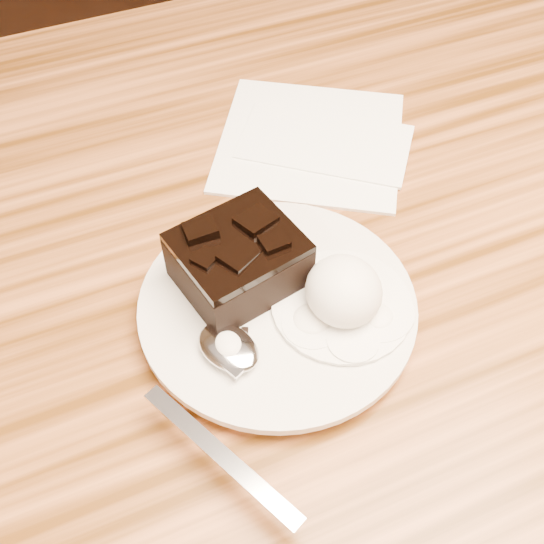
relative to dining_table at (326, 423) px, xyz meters
name	(u,v)px	position (x,y,z in m)	size (l,w,h in m)	color
floor	(312,521)	(0.00, 0.00, -0.38)	(4.00, 4.00, 0.00)	black
dining_table	(326,423)	(0.00, 0.00, 0.00)	(1.20, 0.80, 0.75)	#4C290B
plate	(277,309)	(-0.10, -0.06, 0.38)	(0.20, 0.20, 0.02)	silver
brownie	(239,263)	(-0.12, -0.03, 0.41)	(0.08, 0.07, 0.04)	black
ice_cream_scoop	(344,291)	(-0.06, -0.09, 0.41)	(0.05, 0.06, 0.05)	white
melt_puddle	(342,305)	(-0.06, -0.09, 0.39)	(0.10, 0.10, 0.00)	white
spoon	(229,348)	(-0.15, -0.09, 0.40)	(0.04, 0.19, 0.01)	silver
napkin	(310,140)	(0.01, 0.11, 0.38)	(0.17, 0.17, 0.01)	white
crumb_a	(234,313)	(-0.13, -0.06, 0.39)	(0.01, 0.01, 0.00)	black
crumb_b	(245,331)	(-0.13, -0.08, 0.39)	(0.01, 0.01, 0.00)	black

